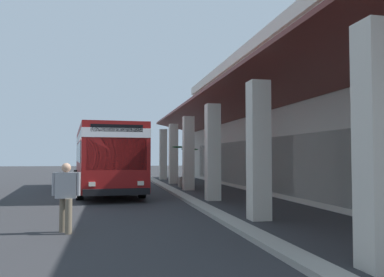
{
  "coord_description": "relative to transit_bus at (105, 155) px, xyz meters",
  "views": [
    {
      "loc": [
        17.45,
        0.6,
        1.75
      ],
      "look_at": [
        1.1,
        3.97,
        2.51
      ],
      "focal_mm": 37.55,
      "sensor_mm": 36.0,
      "label": 1
    }
  ],
  "objects": [
    {
      "name": "ground",
      "position": [
        3.28,
        7.64,
        -1.85
      ],
      "size": [
        120.0,
        120.0,
        0.0
      ],
      "primitive_type": "plane",
      "color": "#2D2D30"
    },
    {
      "name": "curb_strip",
      "position": [
        2.54,
        3.35,
        -1.79
      ],
      "size": [
        36.53,
        0.5,
        0.12
      ],
      "primitive_type": "cube",
      "color": "#9E998E",
      "rests_on": "ground"
    },
    {
      "name": "plaza_building",
      "position": [
        2.54,
        12.97,
        1.97
      ],
      "size": [
        30.74,
        14.96,
        7.64
      ],
      "color": "beige",
      "rests_on": "ground"
    },
    {
      "name": "transit_bus",
      "position": [
        0.0,
        0.0,
        0.0
      ],
      "size": [
        11.39,
        3.58,
        3.34
      ],
      "color": "maroon",
      "rests_on": "ground"
    },
    {
      "name": "pedestrian",
      "position": [
        11.05,
        -0.73,
        -0.96
      ],
      "size": [
        0.42,
        0.65,
        1.6
      ],
      "color": "#726651",
      "rests_on": "ground"
    },
    {
      "name": "potted_palm",
      "position": [
        -2.0,
        4.53,
        -1.23
      ],
      "size": [
        1.75,
        1.57,
        2.38
      ],
      "color": "gray",
      "rests_on": "ground"
    }
  ]
}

